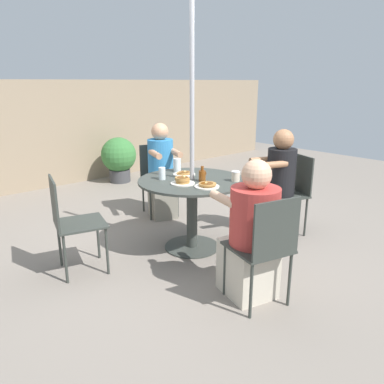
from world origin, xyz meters
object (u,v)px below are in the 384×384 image
(diner_east, at_px, (162,174))
(syrup_bottle, at_px, (202,175))
(patio_chair_east, at_px, (158,174))
(patio_chair_west, at_px, (265,244))
(diner_west, at_px, (251,237))
(drinking_glass_b, at_px, (177,165))
(patio_table, at_px, (192,197))
(drinking_glass_a, at_px, (162,173))
(coffee_cup, at_px, (236,176))
(patio_chair_south, at_px, (70,219))
(patio_chair_north, at_px, (291,189))
(potted_shrub, at_px, (119,157))
(pancake_plate_c, at_px, (184,174))
(pancake_plate_a, at_px, (207,185))
(pancake_plate_b, at_px, (183,181))
(diner_north, at_px, (278,187))

(diner_east, bearing_deg, syrup_bottle, 93.52)
(patio_chair_east, height_order, patio_chair_west, same)
(diner_west, xyz_separation_m, drinking_glass_b, (0.37, 1.34, 0.29))
(patio_table, distance_m, diner_west, 1.01)
(drinking_glass_a, bearing_deg, coffee_cup, -47.20)
(drinking_glass_b, bearing_deg, patio_chair_south, -177.69)
(patio_chair_north, bearing_deg, diner_west, 132.96)
(patio_chair_north, relative_size, patio_chair_east, 1.00)
(patio_chair_south, xyz_separation_m, potted_shrub, (1.97, 2.48, -0.09))
(patio_chair_south, height_order, pancake_plate_c, patio_chair_south)
(patio_chair_north, xyz_separation_m, coffee_cup, (-0.83, 0.09, 0.26))
(patio_table, height_order, patio_chair_west, patio_chair_west)
(patio_chair_west, distance_m, coffee_cup, 1.03)
(coffee_cup, bearing_deg, patio_chair_west, -125.17)
(potted_shrub, bearing_deg, patio_chair_east, -104.63)
(patio_chair_north, height_order, pancake_plate_c, patio_chair_north)
(patio_chair_east, bearing_deg, pancake_plate_c, 89.80)
(patio_table, distance_m, syrup_bottle, 0.26)
(pancake_plate_a, bearing_deg, drinking_glass_a, 105.10)
(pancake_plate_b, bearing_deg, diner_north, -14.83)
(drinking_glass_a, bearing_deg, diner_east, 53.39)
(pancake_plate_c, distance_m, potted_shrub, 2.73)
(patio_chair_east, xyz_separation_m, syrup_bottle, (-0.37, -1.22, 0.27))
(patio_chair_east, bearing_deg, diner_west, 92.34)
(diner_west, distance_m, pancake_plate_b, 0.95)
(diner_north, xyz_separation_m, pancake_plate_b, (-1.12, 0.30, 0.20))
(patio_chair_west, relative_size, pancake_plate_c, 3.83)
(drinking_glass_a, bearing_deg, patio_table, -43.15)
(drinking_glass_b, bearing_deg, patio_table, -107.24)
(diner_west, relative_size, syrup_bottle, 7.45)
(patio_chair_south, relative_size, potted_shrub, 1.16)
(diner_north, height_order, pancake_plate_a, diner_north)
(patio_chair_east, bearing_deg, coffee_cup, 104.81)
(diner_east, distance_m, pancake_plate_c, 0.82)
(diner_east, xyz_separation_m, potted_shrub, (0.50, 1.84, -0.13))
(patio_table, height_order, drinking_glass_a, drinking_glass_a)
(diner_west, bearing_deg, pancake_plate_a, 90.21)
(patio_table, bearing_deg, pancake_plate_c, 71.17)
(diner_east, relative_size, pancake_plate_c, 5.12)
(patio_chair_south, distance_m, patio_chair_west, 1.68)
(pancake_plate_c, bearing_deg, pancake_plate_b, -133.01)
(syrup_bottle, distance_m, potted_shrub, 3.04)
(patio_table, bearing_deg, diner_west, -104.71)
(syrup_bottle, bearing_deg, drinking_glass_b, 80.30)
(coffee_cup, height_order, potted_shrub, coffee_cup)
(coffee_cup, xyz_separation_m, drinking_glass_a, (-0.49, 0.53, 0.01))
(patio_chair_south, xyz_separation_m, patio_chair_west, (0.84, -1.45, 0.00))
(pancake_plate_b, relative_size, coffee_cup, 2.34)
(patio_chair_west, bearing_deg, drinking_glass_a, 101.11)
(patio_chair_south, bearing_deg, pancake_plate_a, 75.41)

